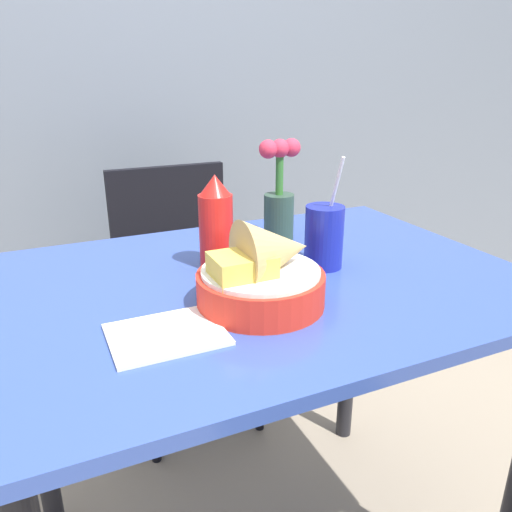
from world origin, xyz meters
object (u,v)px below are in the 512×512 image
(ketchup_bottle, at_px, (216,223))
(flower_vase, at_px, (279,197))
(food_basket, at_px, (264,274))
(drink_cup, at_px, (323,238))
(chair_far_window, at_px, (179,272))

(ketchup_bottle, distance_m, flower_vase, 0.23)
(food_basket, relative_size, ketchup_bottle, 1.15)
(ketchup_bottle, relative_size, flower_vase, 0.81)
(food_basket, height_order, ketchup_bottle, ketchup_bottle)
(food_basket, distance_m, drink_cup, 0.22)
(drink_cup, bearing_deg, food_basket, -148.90)
(food_basket, bearing_deg, flower_vase, 59.02)
(chair_far_window, distance_m, drink_cup, 0.80)
(ketchup_bottle, height_order, drink_cup, drink_cup)
(ketchup_bottle, bearing_deg, chair_far_window, 82.15)
(ketchup_bottle, bearing_deg, drink_cup, -23.91)
(chair_far_window, xyz_separation_m, drink_cup, (0.11, -0.72, 0.33))
(chair_far_window, height_order, food_basket, food_basket)
(ketchup_bottle, xyz_separation_m, drink_cup, (0.20, -0.09, -0.03))
(chair_far_window, bearing_deg, flower_vase, -78.00)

